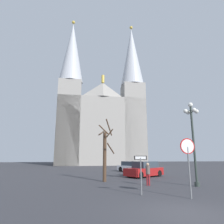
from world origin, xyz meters
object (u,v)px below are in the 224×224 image
object	(u,v)px
cathedral	(101,117)
bare_tree	(105,153)
one_way_arrow_sign	(141,169)
pedestrian_walking	(148,172)
stop_sign	(188,155)
street_lamp	(193,131)
parked_car_near_white	(133,167)
parked_car_far_red	(144,170)

from	to	relation	value
cathedral	bare_tree	world-z (taller)	cathedral
one_way_arrow_sign	pedestrian_walking	xyz separation A→B (m)	(1.49, 3.44, -0.41)
one_way_arrow_sign	bare_tree	xyz separation A→B (m)	(-1.46, 6.06, 0.99)
bare_tree	stop_sign	bearing A→B (deg)	-63.21
street_lamp	bare_tree	xyz separation A→B (m)	(-6.27, 3.52, -1.60)
one_way_arrow_sign	pedestrian_walking	distance (m)	3.78
one_way_arrow_sign	street_lamp	size ratio (longest dim) A/B	0.35
stop_sign	bare_tree	distance (m)	8.24
bare_tree	pedestrian_walking	size ratio (longest dim) A/B	3.25
parked_car_near_white	cathedral	bearing A→B (deg)	97.48
stop_sign	parked_car_near_white	world-z (taller)	stop_sign
parked_car_far_red	one_way_arrow_sign	bearing A→B (deg)	-107.58
cathedral	pedestrian_walking	bearing A→B (deg)	-88.20
parked_car_near_white	bare_tree	bearing A→B (deg)	-116.63
stop_sign	pedestrian_walking	size ratio (longest dim) A/B	1.90
cathedral	pedestrian_walking	size ratio (longest dim) A/B	21.67
cathedral	pedestrian_walking	distance (m)	34.30
bare_tree	parked_car_far_red	world-z (taller)	bare_tree
bare_tree	one_way_arrow_sign	bearing A→B (deg)	-76.46
stop_sign	street_lamp	distance (m)	4.95
parked_car_near_white	parked_car_far_red	bearing A→B (deg)	-92.26
parked_car_far_red	pedestrian_walking	xyz separation A→B (m)	(-1.47, -5.90, 0.26)
cathedral	pedestrian_walking	world-z (taller)	cathedral
cathedral	street_lamp	distance (m)	34.67
parked_car_near_white	pedestrian_walking	distance (m)	12.03
stop_sign	parked_car_far_red	size ratio (longest dim) A/B	0.68
parked_car_far_red	parked_car_near_white	bearing A→B (deg)	87.74
pedestrian_walking	one_way_arrow_sign	bearing A→B (deg)	-113.42
one_way_arrow_sign	parked_car_far_red	distance (m)	9.83
cathedral	one_way_arrow_sign	world-z (taller)	cathedral
stop_sign	cathedral	bearing A→B (deg)	92.74
street_lamp	parked_car_far_red	size ratio (longest dim) A/B	1.36
one_way_arrow_sign	street_lamp	xyz separation A→B (m)	(4.81, 2.54, 2.59)
cathedral	one_way_arrow_sign	size ratio (longest dim) A/B	16.35
stop_sign	one_way_arrow_sign	world-z (taller)	stop_sign
stop_sign	parked_car_far_red	bearing A→B (deg)	86.20
street_lamp	parked_car_near_white	xyz separation A→B (m)	(-1.61, 12.81, -3.33)
parked_car_far_red	pedestrian_walking	distance (m)	6.09
cathedral	stop_sign	world-z (taller)	cathedral
cathedral	bare_tree	bearing A→B (deg)	-93.65
one_way_arrow_sign	pedestrian_walking	bearing A→B (deg)	66.58
parked_car_near_white	pedestrian_walking	bearing A→B (deg)	-98.16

